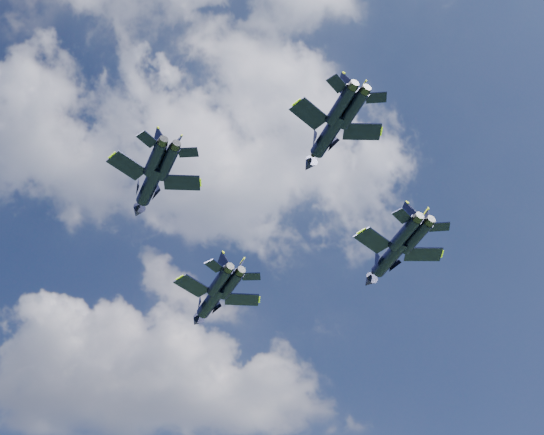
{
  "coord_description": "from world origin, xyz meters",
  "views": [
    {
      "loc": [
        -3.13,
        -65.66,
        6.9
      ],
      "look_at": [
        2.09,
        -0.48,
        65.5
      ],
      "focal_mm": 45.0,
      "sensor_mm": 36.0,
      "label": 1
    }
  ],
  "objects_px": {
    "jet_lead": "(210,302)",
    "jet_left": "(149,187)",
    "jet_right": "(388,259)",
    "jet_slot": "(327,137)"
  },
  "relations": [
    {
      "from": "jet_lead",
      "to": "jet_left",
      "type": "relative_size",
      "value": 1.11
    },
    {
      "from": "jet_slot",
      "to": "jet_left",
      "type": "bearing_deg",
      "value": 134.84
    },
    {
      "from": "jet_lead",
      "to": "jet_slot",
      "type": "height_order",
      "value": "jet_slot"
    },
    {
      "from": "jet_lead",
      "to": "jet_right",
      "type": "xyz_separation_m",
      "value": [
        24.74,
        -10.38,
        1.56
      ]
    },
    {
      "from": "jet_slot",
      "to": "jet_right",
      "type": "bearing_deg",
      "value": 43.15
    },
    {
      "from": "jet_left",
      "to": "jet_right",
      "type": "bearing_deg",
      "value": -0.6
    },
    {
      "from": "jet_lead",
      "to": "jet_left",
      "type": "height_order",
      "value": "jet_left"
    },
    {
      "from": "jet_left",
      "to": "jet_lead",
      "type": "bearing_deg",
      "value": 49.85
    },
    {
      "from": "jet_lead",
      "to": "jet_slot",
      "type": "relative_size",
      "value": 1.16
    },
    {
      "from": "jet_right",
      "to": "jet_slot",
      "type": "xyz_separation_m",
      "value": [
        -11.84,
        -22.01,
        -0.28
      ]
    }
  ]
}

